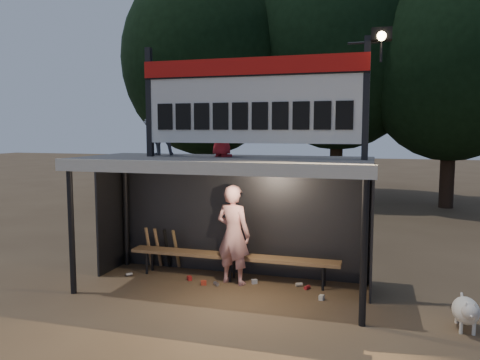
% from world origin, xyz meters
% --- Properties ---
extents(ground, '(80.00, 80.00, 0.00)m').
position_xyz_m(ground, '(0.00, 0.00, 0.00)').
color(ground, brown).
rests_on(ground, ground).
extents(player, '(0.75, 0.58, 1.82)m').
position_xyz_m(player, '(0.08, 0.37, 0.91)').
color(player, white).
rests_on(player, ground).
extents(child_a, '(0.70, 0.70, 1.14)m').
position_xyz_m(child_a, '(-1.37, 0.39, 2.89)').
color(child_a, slate).
rests_on(child_a, dugout_shelter).
extents(child_b, '(0.58, 0.57, 1.01)m').
position_xyz_m(child_b, '(-0.08, 0.26, 2.83)').
color(child_b, '#B41B22').
rests_on(child_b, dugout_shelter).
extents(dugout_shelter, '(5.10, 2.08, 2.32)m').
position_xyz_m(dugout_shelter, '(0.00, 0.24, 1.85)').
color(dugout_shelter, '#3B3B3D').
rests_on(dugout_shelter, ground).
extents(scoreboard_assembly, '(4.10, 0.27, 1.99)m').
position_xyz_m(scoreboard_assembly, '(0.56, -0.01, 3.32)').
color(scoreboard_assembly, black).
rests_on(scoreboard_assembly, dugout_shelter).
extents(bench, '(4.00, 0.35, 0.48)m').
position_xyz_m(bench, '(0.00, 0.55, 0.43)').
color(bench, '#956E46').
rests_on(bench, ground).
extents(tree_left, '(6.46, 6.46, 9.27)m').
position_xyz_m(tree_left, '(-4.00, 10.00, 5.51)').
color(tree_left, black).
rests_on(tree_left, ground).
extents(tree_mid, '(7.22, 7.22, 10.36)m').
position_xyz_m(tree_mid, '(1.00, 11.50, 6.17)').
color(tree_mid, '#2F2115').
rests_on(tree_mid, ground).
extents(tree_right, '(6.08, 6.08, 8.72)m').
position_xyz_m(tree_right, '(5.00, 10.50, 5.19)').
color(tree_right, '#2F1F15').
rests_on(tree_right, ground).
extents(dog, '(0.36, 0.81, 0.49)m').
position_xyz_m(dog, '(3.80, -0.66, 0.28)').
color(dog, white).
rests_on(dog, ground).
extents(bats, '(0.68, 0.35, 0.84)m').
position_xyz_m(bats, '(-1.55, 0.82, 0.43)').
color(bats, '#A77B4E').
rests_on(bats, ground).
extents(litter, '(3.80, 0.68, 0.08)m').
position_xyz_m(litter, '(0.20, 0.26, 0.04)').
color(litter, maroon).
rests_on(litter, ground).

